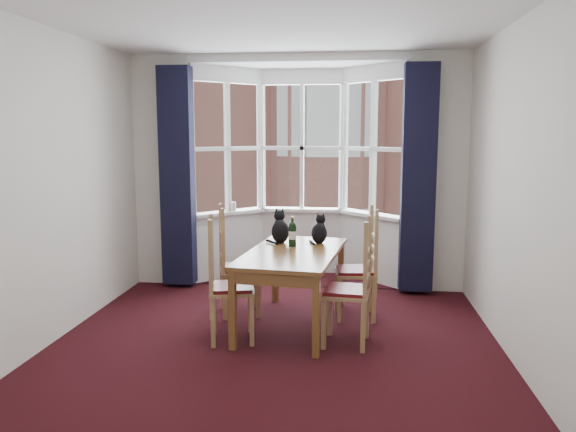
# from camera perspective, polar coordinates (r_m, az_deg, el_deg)

# --- Properties ---
(floor) EXTENTS (4.50, 4.50, 0.00)m
(floor) POSITION_cam_1_polar(r_m,az_deg,el_deg) (4.89, -1.81, -14.10)
(floor) COLOR black
(floor) RESTS_ON ground
(ceiling) EXTENTS (4.50, 4.50, 0.00)m
(ceiling) POSITION_cam_1_polar(r_m,az_deg,el_deg) (4.61, -1.98, 20.02)
(ceiling) COLOR white
(ceiling) RESTS_ON floor
(wall_left) EXTENTS (0.00, 4.50, 4.50)m
(wall_left) POSITION_cam_1_polar(r_m,az_deg,el_deg) (5.22, -24.20, 2.49)
(wall_left) COLOR silver
(wall_left) RESTS_ON floor
(wall_right) EXTENTS (0.00, 4.50, 4.50)m
(wall_right) POSITION_cam_1_polar(r_m,az_deg,el_deg) (4.69, 23.08, 1.97)
(wall_right) COLOR silver
(wall_right) RESTS_ON floor
(wall_near) EXTENTS (4.00, 0.00, 4.00)m
(wall_near) POSITION_cam_1_polar(r_m,az_deg,el_deg) (2.36, -9.79, -3.22)
(wall_near) COLOR silver
(wall_near) RESTS_ON floor
(wall_back_pier_left) EXTENTS (0.70, 0.12, 2.80)m
(wall_back_pier_left) POSITION_cam_1_polar(r_m,az_deg,el_deg) (7.12, -12.52, 4.42)
(wall_back_pier_left) COLOR silver
(wall_back_pier_left) RESTS_ON floor
(wall_back_pier_right) EXTENTS (0.70, 0.12, 2.80)m
(wall_back_pier_right) POSITION_cam_1_polar(r_m,az_deg,el_deg) (6.81, 14.86, 4.16)
(wall_back_pier_right) COLOR silver
(wall_back_pier_right) RESTS_ON floor
(bay_window) EXTENTS (2.76, 0.94, 2.80)m
(bay_window) POSITION_cam_1_polar(r_m,az_deg,el_deg) (7.27, 1.25, 4.69)
(bay_window) COLOR white
(bay_window) RESTS_ON floor
(curtain_left) EXTENTS (0.38, 0.22, 2.60)m
(curtain_left) POSITION_cam_1_polar(r_m,az_deg,el_deg) (6.88, -11.17, 3.91)
(curtain_left) COLOR black
(curtain_left) RESTS_ON floor
(curtain_right) EXTENTS (0.38, 0.22, 2.60)m
(curtain_right) POSITION_cam_1_polar(r_m,az_deg,el_deg) (6.61, 13.09, 3.67)
(curtain_right) COLOR black
(curtain_right) RESTS_ON floor
(dining_table) EXTENTS (1.02, 1.65, 0.75)m
(dining_table) POSITION_cam_1_polar(r_m,az_deg,el_deg) (5.44, 0.50, -4.40)
(dining_table) COLOR brown
(dining_table) RESTS_ON floor
(chair_left_near) EXTENTS (0.48, 0.50, 0.92)m
(chair_left_near) POSITION_cam_1_polar(r_m,az_deg,el_deg) (5.14, -6.76, -7.43)
(chair_left_near) COLOR #9E794C
(chair_left_near) RESTS_ON floor
(chair_left_far) EXTENTS (0.50, 0.52, 0.92)m
(chair_left_far) POSITION_cam_1_polar(r_m,az_deg,el_deg) (5.85, -5.81, -5.46)
(chair_left_far) COLOR #9E794C
(chair_left_far) RESTS_ON floor
(chair_right_near) EXTENTS (0.44, 0.46, 0.92)m
(chair_right_near) POSITION_cam_1_polar(r_m,az_deg,el_deg) (5.04, 6.98, -7.78)
(chair_right_near) COLOR #9E794C
(chair_right_near) RESTS_ON floor
(chair_right_far) EXTENTS (0.44, 0.46, 0.92)m
(chair_right_far) POSITION_cam_1_polar(r_m,az_deg,el_deg) (5.78, 7.75, -5.68)
(chair_right_far) COLOR #9E794C
(chair_right_far) RESTS_ON floor
(cat_left) EXTENTS (0.24, 0.29, 0.36)m
(cat_left) POSITION_cam_1_polar(r_m,az_deg,el_deg) (5.82, -0.79, -1.38)
(cat_left) COLOR black
(cat_left) RESTS_ON dining_table
(cat_right) EXTENTS (0.19, 0.25, 0.31)m
(cat_right) POSITION_cam_1_polar(r_m,az_deg,el_deg) (5.81, 3.20, -1.59)
(cat_right) COLOR black
(cat_right) RESTS_ON dining_table
(wine_bottle) EXTENTS (0.08, 0.08, 0.30)m
(wine_bottle) POSITION_cam_1_polar(r_m,az_deg,el_deg) (5.62, 0.46, -1.76)
(wine_bottle) COLOR black
(wine_bottle) RESTS_ON dining_table
(candle_tall) EXTENTS (0.06, 0.06, 0.12)m
(candle_tall) POSITION_cam_1_polar(r_m,az_deg,el_deg) (7.29, -5.54, 0.96)
(candle_tall) COLOR white
(candle_tall) RESTS_ON bay_window
(street) EXTENTS (80.00, 80.00, 0.00)m
(street) POSITION_cam_1_polar(r_m,az_deg,el_deg) (37.56, 5.28, -3.72)
(street) COLOR #333335
(street) RESTS_ON ground
(tenement_building) EXTENTS (18.40, 7.80, 15.20)m
(tenement_building) POSITION_cam_1_polar(r_m,az_deg,el_deg) (18.49, 4.43, 7.54)
(tenement_building) COLOR #995D4F
(tenement_building) RESTS_ON street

